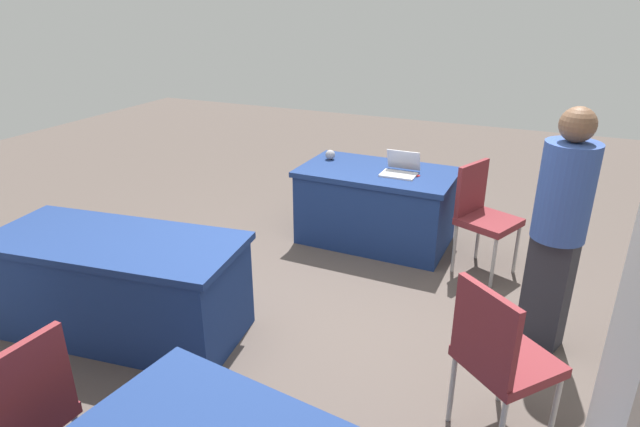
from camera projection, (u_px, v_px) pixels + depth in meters
name	position (u px, v px, depth m)	size (l,w,h in m)	color
ground_plane	(325.00, 330.00, 3.91)	(14.40, 14.40, 0.00)	#4C423D
table_foreground	(376.00, 206.00, 5.20)	(1.48, 0.88, 0.74)	navy
table_mid_left	(120.00, 285.00, 3.78)	(1.87, 0.99, 0.74)	navy
chair_tucked_left	(499.00, 354.00, 2.77)	(0.62, 0.62, 0.96)	#9E9993
chair_aisle	(482.00, 212.00, 4.57)	(0.58, 0.58, 0.96)	#9E9993
chair_by_pillar	(16.00, 414.00, 2.39)	(0.47, 0.47, 0.95)	#9E9993
person_attendee_standing	(560.00, 221.00, 3.44)	(0.44, 0.44, 1.67)	#26262D
laptop_silver	(400.00, 170.00, 4.93)	(0.32, 0.30, 0.21)	silver
yarn_ball	(330.00, 155.00, 5.36)	(0.10, 0.10, 0.10)	gray
scissors_red	(411.00, 174.00, 4.94)	(0.18, 0.04, 0.01)	red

